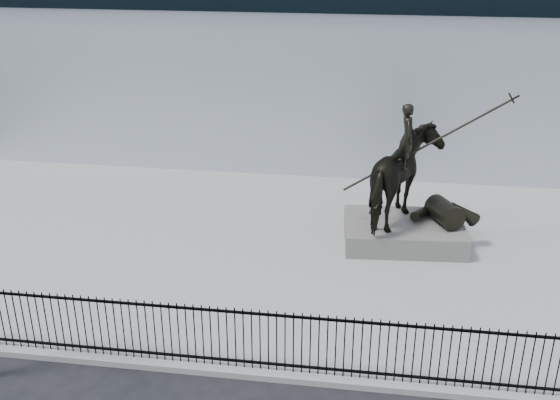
# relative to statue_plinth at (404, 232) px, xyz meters

# --- Properties ---
(plaza) EXTENTS (30.00, 12.00, 0.15)m
(plaza) POSITION_rel_statue_plinth_xyz_m (-2.32, -0.89, -0.41)
(plaza) COLOR #989896
(plaza) RESTS_ON ground
(building) EXTENTS (44.00, 14.00, 9.00)m
(building) POSITION_rel_statue_plinth_xyz_m (-2.32, 12.11, 4.02)
(building) COLOR silver
(building) RESTS_ON ground
(picket_fence) EXTENTS (22.10, 0.10, 1.50)m
(picket_fence) POSITION_rel_statue_plinth_xyz_m (-2.32, -6.64, 0.42)
(picket_fence) COLOR black
(picket_fence) RESTS_ON plaza
(statue_plinth) EXTENTS (3.70, 2.68, 0.66)m
(statue_plinth) POSITION_rel_statue_plinth_xyz_m (0.00, 0.00, 0.00)
(statue_plinth) COLOR #56534E
(statue_plinth) RESTS_ON plaza
(equestrian_statue) EXTENTS (4.51, 2.96, 3.83)m
(equestrian_statue) POSITION_rel_statue_plinth_xyz_m (0.07, 0.01, 1.71)
(equestrian_statue) COLOR black
(equestrian_statue) RESTS_ON statue_plinth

